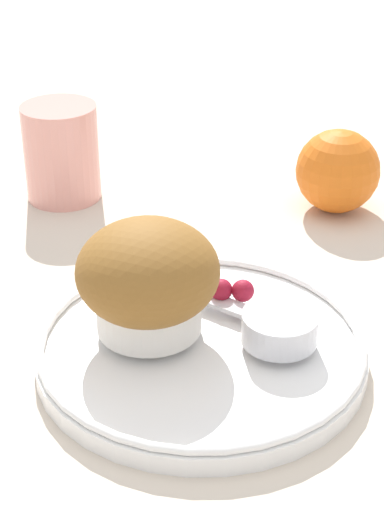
{
  "coord_description": "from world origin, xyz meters",
  "views": [
    {
      "loc": [
        0.05,
        -0.51,
        0.37
      ],
      "look_at": [
        0.01,
        0.03,
        0.06
      ],
      "focal_mm": 60.0,
      "sensor_mm": 36.0,
      "label": 1
    }
  ],
  "objects_px": {
    "muffin": "(148,279)",
    "butter_knife": "(214,301)",
    "juice_glass": "(61,152)",
    "orange_fruit": "(338,171)"
  },
  "relations": [
    {
      "from": "muffin",
      "to": "butter_knife",
      "type": "relative_size",
      "value": 0.72
    },
    {
      "from": "muffin",
      "to": "butter_knife",
      "type": "distance_m",
      "value": 0.07
    },
    {
      "from": "muffin",
      "to": "juice_glass",
      "type": "xyz_separation_m",
      "value": [
        -0.12,
        0.25,
        -0.01
      ]
    },
    {
      "from": "muffin",
      "to": "butter_knife",
      "type": "bearing_deg",
      "value": 38.91
    },
    {
      "from": "muffin",
      "to": "juice_glass",
      "type": "bearing_deg",
      "value": 114.93
    },
    {
      "from": "juice_glass",
      "to": "muffin",
      "type": "bearing_deg",
      "value": -65.07
    },
    {
      "from": "orange_fruit",
      "to": "juice_glass",
      "type": "bearing_deg",
      "value": 178.62
    },
    {
      "from": "butter_knife",
      "to": "orange_fruit",
      "type": "distance_m",
      "value": 0.23
    },
    {
      "from": "butter_knife",
      "to": "juice_glass",
      "type": "distance_m",
      "value": 0.27
    },
    {
      "from": "muffin",
      "to": "orange_fruit",
      "type": "bearing_deg",
      "value": 58.55
    }
  ]
}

